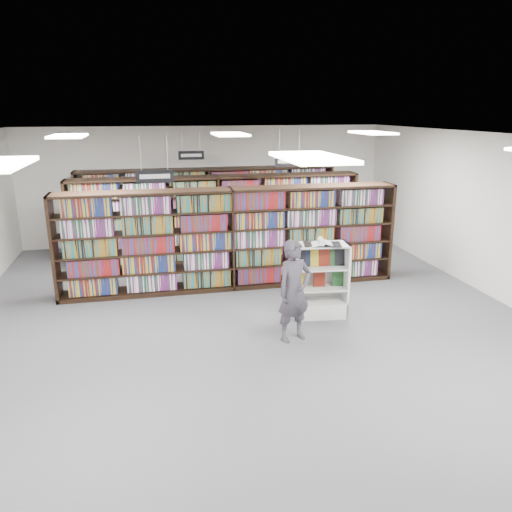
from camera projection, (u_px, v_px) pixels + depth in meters
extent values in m
plane|color=#49494E|center=(251.00, 325.00, 8.75)|extent=(12.00, 12.00, 0.00)
cube|color=white|center=(251.00, 138.00, 7.85)|extent=(10.00, 12.00, 0.10)
cube|color=silver|center=(207.00, 185.00, 13.92)|extent=(10.00, 0.10, 3.20)
cube|color=silver|center=(480.00, 503.00, 2.68)|extent=(10.00, 0.10, 3.20)
cube|color=silver|center=(512.00, 222.00, 9.33)|extent=(0.10, 12.00, 3.20)
cube|color=black|center=(231.00, 239.00, 10.33)|extent=(7.00, 0.60, 2.10)
cube|color=maroon|center=(231.00, 239.00, 10.33)|extent=(6.88, 0.42, 1.98)
cube|color=black|center=(218.00, 219.00, 12.20)|extent=(7.00, 0.60, 2.10)
cube|color=maroon|center=(218.00, 219.00, 12.20)|extent=(6.88, 0.42, 1.98)
cube|color=black|center=(209.00, 206.00, 13.79)|extent=(7.00, 0.60, 2.10)
cube|color=maroon|center=(209.00, 206.00, 13.79)|extent=(6.88, 0.42, 1.98)
cylinder|color=#B2B2B7|center=(140.00, 153.00, 8.51)|extent=(0.01, 0.01, 0.58)
cylinder|color=#B2B2B7|center=(167.00, 153.00, 8.60)|extent=(0.01, 0.01, 0.58)
cube|color=black|center=(155.00, 176.00, 8.67)|extent=(0.65, 0.02, 0.22)
cube|color=white|center=(155.00, 176.00, 8.66)|extent=(0.52, 0.00, 0.08)
cylinder|color=#B2B2B7|center=(279.00, 143.00, 11.00)|extent=(0.01, 0.01, 0.58)
cylinder|color=#B2B2B7|center=(299.00, 143.00, 11.09)|extent=(0.01, 0.01, 0.58)
cube|color=black|center=(289.00, 161.00, 11.16)|extent=(0.65, 0.02, 0.22)
cube|color=white|center=(289.00, 161.00, 11.15)|extent=(0.52, 0.00, 0.08)
cylinder|color=#B2B2B7|center=(182.00, 139.00, 12.46)|extent=(0.01, 0.01, 0.58)
cylinder|color=#B2B2B7|center=(200.00, 139.00, 12.56)|extent=(0.01, 0.01, 0.58)
cube|color=black|center=(191.00, 155.00, 12.62)|extent=(0.65, 0.02, 0.22)
cube|color=white|center=(191.00, 155.00, 12.61)|extent=(0.52, 0.00, 0.08)
cube|color=white|center=(312.00, 158.00, 5.05)|extent=(0.60, 1.20, 0.04)
cube|color=white|center=(68.00, 136.00, 9.11)|extent=(0.60, 1.20, 0.04)
cube|color=white|center=(230.00, 134.00, 9.73)|extent=(0.60, 1.20, 0.04)
cube|color=white|center=(372.00, 133.00, 10.35)|extent=(0.60, 1.20, 0.04)
cube|color=white|center=(319.00, 308.00, 9.10)|extent=(1.02, 0.58, 0.29)
cube|color=white|center=(294.00, 281.00, 8.90)|extent=(0.09, 0.49, 1.36)
cube|color=white|center=(345.00, 279.00, 9.00)|extent=(0.09, 0.49, 1.36)
cube|color=white|center=(317.00, 276.00, 9.17)|extent=(0.97, 0.13, 1.36)
cube|color=white|center=(321.00, 245.00, 8.76)|extent=(1.02, 0.58, 0.03)
cube|color=white|center=(320.00, 288.00, 8.99)|extent=(0.93, 0.53, 0.02)
cube|color=white|center=(320.00, 267.00, 8.88)|extent=(0.93, 0.53, 0.02)
cube|color=black|center=(300.00, 259.00, 8.84)|extent=(0.20, 0.09, 0.29)
cube|color=#141934|center=(308.00, 259.00, 8.86)|extent=(0.20, 0.09, 0.29)
cube|color=yellow|center=(316.00, 258.00, 8.87)|extent=(0.20, 0.09, 0.29)
cube|color=maroon|center=(324.00, 258.00, 8.89)|extent=(0.20, 0.09, 0.29)
cube|color=#205223|center=(332.00, 258.00, 8.91)|extent=(0.20, 0.09, 0.29)
cube|color=black|center=(340.00, 257.00, 8.92)|extent=(0.20, 0.09, 0.29)
cube|color=yellow|center=(300.00, 280.00, 8.96)|extent=(0.22, 0.08, 0.27)
cube|color=maroon|center=(319.00, 279.00, 9.00)|extent=(0.22, 0.08, 0.27)
cube|color=#205223|center=(338.00, 279.00, 9.03)|extent=(0.22, 0.08, 0.27)
cube|color=black|center=(322.00, 244.00, 8.69)|extent=(0.71, 0.51, 0.02)
cube|color=white|center=(314.00, 244.00, 8.66)|extent=(0.36, 0.40, 0.06)
cube|color=white|center=(331.00, 243.00, 8.72)|extent=(0.35, 0.40, 0.08)
cylinder|color=white|center=(321.00, 241.00, 8.68)|extent=(0.17, 0.34, 0.10)
imported|color=#433F48|center=(294.00, 291.00, 7.97)|extent=(0.71, 0.58, 1.67)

